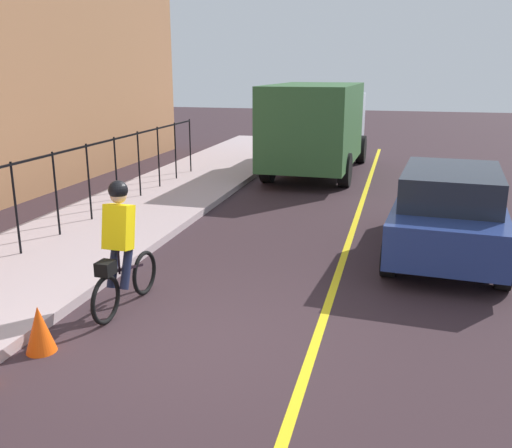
{
  "coord_description": "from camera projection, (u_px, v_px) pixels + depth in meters",
  "views": [
    {
      "loc": [
        -5.81,
        -2.46,
        3.26
      ],
      "look_at": [
        2.07,
        -0.43,
        1.0
      ],
      "focal_mm": 39.71,
      "sensor_mm": 36.0,
      "label": 1
    }
  ],
  "objects": [
    {
      "name": "traffic_cone_far",
      "position": [
        39.0,
        329.0,
        6.65
      ],
      "size": [
        0.36,
        0.36,
        0.58
      ],
      "primitive_type": "cone",
      "color": "#F24D0C",
      "rests_on": "ground"
    },
    {
      "name": "patrol_sedan",
      "position": [
        449.0,
        210.0,
        9.98
      ],
      "size": [
        4.53,
        2.21,
        1.58
      ],
      "rotation": [
        0.0,
        0.0,
        -0.08
      ],
      "color": "navy",
      "rests_on": "ground"
    },
    {
      "name": "lane_line_centre",
      "position": [
        309.0,
        361.0,
        6.5
      ],
      "size": [
        36.0,
        0.12,
        0.01
      ],
      "primitive_type": "cube",
      "color": "yellow",
      "rests_on": "ground"
    },
    {
      "name": "cyclist_lead",
      "position": [
        121.0,
        247.0,
        7.63
      ],
      "size": [
        1.71,
        0.38,
        1.83
      ],
      "rotation": [
        0.0,
        0.0,
        -0.05
      ],
      "color": "black",
      "rests_on": "ground"
    },
    {
      "name": "box_truck_background",
      "position": [
        318.0,
        124.0,
        17.57
      ],
      "size": [
        6.77,
        2.68,
        2.78
      ],
      "rotation": [
        0.0,
        0.0,
        -0.03
      ],
      "color": "#305D30",
      "rests_on": "ground"
    },
    {
      "name": "ground_plane",
      "position": [
        179.0,
        345.0,
        6.88
      ],
      "size": [
        80.0,
        80.0,
        0.0
      ],
      "primitive_type": "plane",
      "color": "#332328"
    }
  ]
}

